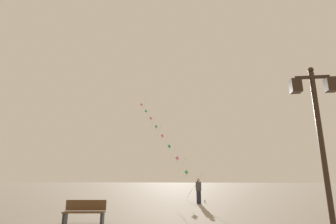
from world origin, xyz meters
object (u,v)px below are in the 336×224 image
twin_lantern_lamp_post (318,118)px  kite_flyer (199,190)px  kite_train (163,137)px  park_bench (85,212)px

twin_lantern_lamp_post → kite_flyer: twin_lantern_lamp_post is taller
twin_lantern_lamp_post → kite_train: size_ratio=0.42×
twin_lantern_lamp_post → kite_train: 20.10m
park_bench → kite_train: bearing=79.5°
kite_flyer → twin_lantern_lamp_post: bearing=169.2°
twin_lantern_lamp_post → kite_flyer: bearing=106.6°
kite_flyer → park_bench: kite_flyer is taller
kite_train → kite_flyer: (3.54, -7.22, -4.94)m
kite_flyer → kite_train: bearing=-1.2°
twin_lantern_lamp_post → kite_train: (-6.97, 18.69, 2.47)m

